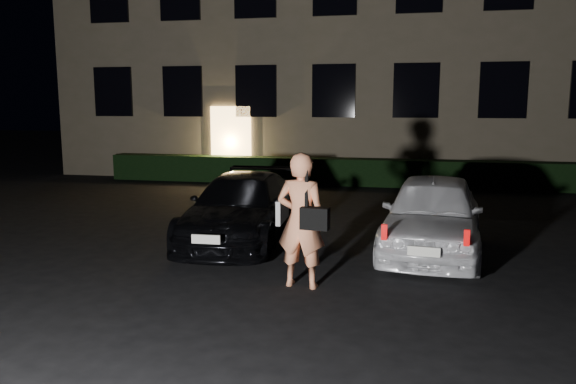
# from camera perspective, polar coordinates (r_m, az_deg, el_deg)

# --- Properties ---
(ground) EXTENTS (80.00, 80.00, 0.00)m
(ground) POSITION_cam_1_polar(r_m,az_deg,el_deg) (8.21, -5.41, -9.63)
(ground) COLOR black
(ground) RESTS_ON ground
(building) EXTENTS (20.00, 8.11, 12.00)m
(building) POSITION_cam_1_polar(r_m,az_deg,el_deg) (22.78, 6.10, 17.54)
(building) COLOR #655C48
(building) RESTS_ON ground
(hedge) EXTENTS (15.00, 0.70, 0.85)m
(hedge) POSITION_cam_1_polar(r_m,az_deg,el_deg) (18.20, 4.38, 2.10)
(hedge) COLOR black
(hedge) RESTS_ON ground
(sedan) EXTENTS (1.99, 4.44, 1.25)m
(sedan) POSITION_cam_1_polar(r_m,az_deg,el_deg) (10.83, -4.73, -1.60)
(sedan) COLOR black
(sedan) RESTS_ON ground
(hatch) EXTENTS (2.03, 4.20, 1.38)m
(hatch) POSITION_cam_1_polar(r_m,az_deg,el_deg) (10.18, 14.48, -2.18)
(hatch) COLOR white
(hatch) RESTS_ON ground
(man) EXTENTS (0.81, 0.54, 1.94)m
(man) POSITION_cam_1_polar(r_m,az_deg,el_deg) (7.96, 1.37, -2.89)
(man) COLOR #F49365
(man) RESTS_ON ground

